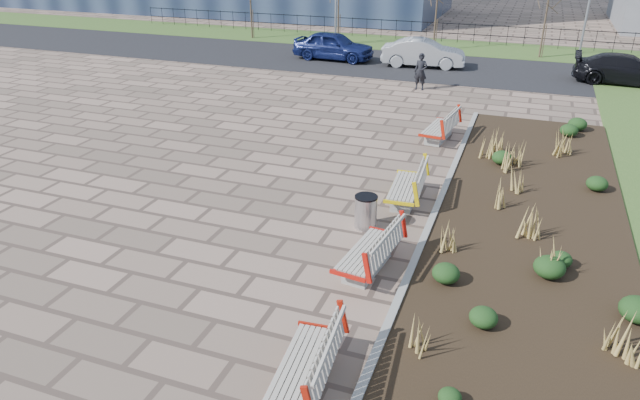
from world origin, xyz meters
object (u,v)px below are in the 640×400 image
(bench_b, at_px, (368,249))
(car_silver, at_px, (423,53))
(bench_d, at_px, (439,126))
(car_blue, at_px, (334,46))
(car_black, at_px, (626,69))
(bench_a, at_px, (302,363))
(bench_c, at_px, (405,184))
(litter_bin, at_px, (366,212))
(lamp_east, at_px, (589,4))
(pedestrian, at_px, (421,72))

(bench_b, bearing_deg, car_silver, 104.89)
(bench_d, bearing_deg, car_blue, 131.93)
(car_blue, distance_m, car_black, 14.56)
(bench_a, xyz_separation_m, car_black, (6.83, 23.39, 0.19))
(bench_b, distance_m, bench_c, 3.60)
(bench_b, bearing_deg, bench_a, -82.88)
(bench_a, height_order, bench_c, same)
(bench_c, relative_size, litter_bin, 2.56)
(litter_bin, bearing_deg, car_silver, 96.77)
(bench_a, distance_m, car_blue, 25.02)
(car_black, xyz_separation_m, lamp_east, (-1.83, 4.46, 2.35))
(car_black, bearing_deg, car_blue, 90.91)
(bench_c, relative_size, pedestrian, 1.29)
(bench_d, relative_size, car_black, 0.45)
(bench_c, bearing_deg, car_blue, 111.55)
(bench_a, xyz_separation_m, pedestrian, (-1.95, 19.09, 0.31))
(bench_b, distance_m, bench_d, 8.88)
(bench_c, bearing_deg, litter_bin, -111.56)
(bench_a, distance_m, car_silver, 23.93)
(bench_c, xyz_separation_m, car_silver, (-2.74, 16.45, 0.23))
(bench_c, xyz_separation_m, car_blue, (-7.72, 16.48, 0.28))
(car_blue, relative_size, lamp_east, 0.74)
(bench_b, xyz_separation_m, bench_c, (0.00, 3.60, 0.00))
(bench_c, xyz_separation_m, pedestrian, (-1.95, 11.77, 0.31))
(pedestrian, bearing_deg, car_silver, 102.84)
(bench_c, xyz_separation_m, litter_bin, (-0.57, -1.77, -0.09))
(pedestrian, relative_size, lamp_east, 0.27)
(pedestrian, bearing_deg, car_black, 29.46)
(bench_b, distance_m, lamp_east, 24.77)
(bench_b, xyz_separation_m, car_silver, (-2.74, 20.05, 0.23))
(bench_d, height_order, car_black, car_black)
(bench_d, bearing_deg, pedestrian, 114.11)
(bench_b, height_order, litter_bin, bench_b)
(bench_a, bearing_deg, bench_c, 85.19)
(car_blue, distance_m, lamp_east, 13.54)
(litter_bin, bearing_deg, bench_a, -84.09)
(pedestrian, bearing_deg, bench_a, -80.79)
(bench_d, height_order, litter_bin, bench_d)
(bench_b, distance_m, car_black, 20.82)
(litter_bin, bearing_deg, bench_c, 72.01)
(litter_bin, relative_size, lamp_east, 0.14)
(bench_d, distance_m, lamp_east, 16.24)
(pedestrian, height_order, car_blue, pedestrian)
(car_silver, xyz_separation_m, car_black, (9.57, -0.38, -0.04))
(pedestrian, distance_m, car_silver, 4.75)
(car_black, height_order, lamp_east, lamp_east)
(bench_b, height_order, lamp_east, lamp_east)
(pedestrian, bearing_deg, bench_c, -77.21)
(bench_b, distance_m, litter_bin, 1.92)
(bench_b, relative_size, bench_c, 1.00)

